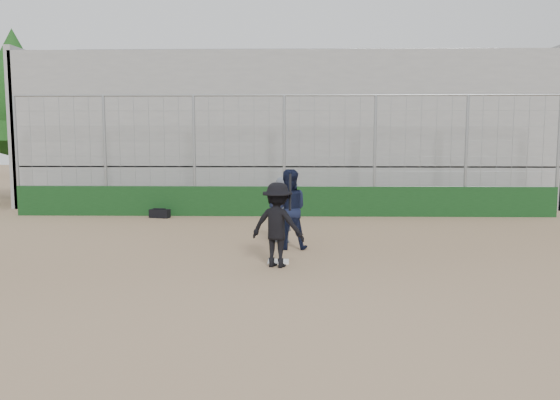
{
  "coord_description": "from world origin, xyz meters",
  "views": [
    {
      "loc": [
        0.31,
        -11.16,
        2.52
      ],
      "look_at": [
        0.0,
        1.4,
        1.15
      ],
      "focal_mm": 35.0,
      "sensor_mm": 36.0,
      "label": 1
    }
  ],
  "objects_px": {
    "catcher_crouched": "(288,223)",
    "umpire": "(281,213)",
    "batter_at_plate": "(277,225)",
    "equipment_bag": "(160,214)"
  },
  "relations": [
    {
      "from": "umpire",
      "to": "equipment_bag",
      "type": "height_order",
      "value": "umpire"
    },
    {
      "from": "batter_at_plate",
      "to": "equipment_bag",
      "type": "relative_size",
      "value": 2.66
    },
    {
      "from": "catcher_crouched",
      "to": "umpire",
      "type": "bearing_deg",
      "value": 102.32
    },
    {
      "from": "batter_at_plate",
      "to": "catcher_crouched",
      "type": "distance_m",
      "value": 1.78
    },
    {
      "from": "catcher_crouched",
      "to": "batter_at_plate",
      "type": "bearing_deg",
      "value": -96.57
    },
    {
      "from": "umpire",
      "to": "catcher_crouched",
      "type": "bearing_deg",
      "value": 110.72
    },
    {
      "from": "catcher_crouched",
      "to": "umpire",
      "type": "distance_m",
      "value": 0.89
    },
    {
      "from": "catcher_crouched",
      "to": "equipment_bag",
      "type": "bearing_deg",
      "value": 129.98
    },
    {
      "from": "umpire",
      "to": "batter_at_plate",
      "type": "bearing_deg",
      "value": 98.09
    },
    {
      "from": "umpire",
      "to": "equipment_bag",
      "type": "distance_m",
      "value": 5.9
    }
  ]
}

